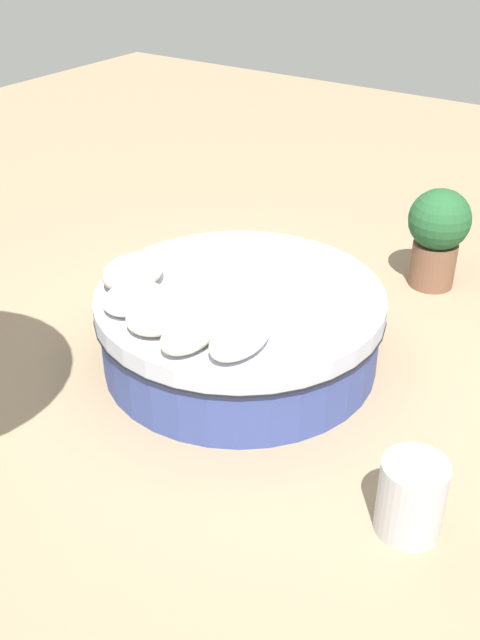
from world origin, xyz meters
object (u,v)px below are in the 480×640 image
throw_pillow_2 (157,317)px  round_bed (240,326)px  throw_pillow_3 (190,334)px  side_table (411,497)px  planter (438,233)px  throw_pillow_0 (133,272)px  throw_pillow_4 (240,338)px  throw_pillow_1 (134,298)px

throw_pillow_2 → round_bed: bearing=-14.3°
throw_pillow_3 → side_table: bearing=-93.4°
planter → throw_pillow_0: bearing=148.3°
throw_pillow_2 → planter: bearing=-18.9°
round_bed → side_table: bearing=-116.3°
throw_pillow_0 → throw_pillow_4: bearing=-103.7°
throw_pillow_0 → throw_pillow_4: (-0.27, -1.11, -0.01)m
throw_pillow_0 → throw_pillow_3: (-0.40, -0.82, -0.02)m
throw_pillow_3 → throw_pillow_4: size_ratio=0.93×
throw_pillow_0 → throw_pillow_1: bearing=-137.9°
throw_pillow_1 → planter: 2.81m
throw_pillow_1 → planter: bearing=-25.3°
round_bed → throw_pillow_1: 0.84m
round_bed → side_table: 1.90m
throw_pillow_0 → side_table: size_ratio=1.05×
throw_pillow_3 → planter: (2.69, -0.60, -0.18)m
throw_pillow_2 → throw_pillow_4: bearing=-82.7°
throw_pillow_2 → throw_pillow_4: (0.08, -0.60, 0.02)m
throw_pillow_1 → throw_pillow_2: size_ratio=1.10×
throw_pillow_4 → side_table: bearing=-99.7°
round_bed → throw_pillow_1: bearing=141.4°
throw_pillow_0 → side_table: (-0.49, -2.39, -0.47)m
throw_pillow_0 → throw_pillow_3: bearing=-115.8°
throw_pillow_4 → throw_pillow_0: bearing=76.3°
round_bed → throw_pillow_2: 0.81m
round_bed → planter: bearing=-20.6°
round_bed → side_table: round_bed is taller
throw_pillow_2 → throw_pillow_3: size_ratio=0.87×
throw_pillow_0 → planter: size_ratio=0.55×
throw_pillow_2 → throw_pillow_3: bearing=-98.7°
side_table → throw_pillow_3: bearing=86.6°
throw_pillow_3 → throw_pillow_4: 0.32m
side_table → round_bed: bearing=63.7°
throw_pillow_1 → throw_pillow_4: 0.90m
throw_pillow_1 → planter: planter is taller
throw_pillow_0 → throw_pillow_4: size_ratio=0.94×
round_bed → throw_pillow_4: size_ratio=4.02×
throw_pillow_3 → planter: planter is taller
throw_pillow_4 → side_table: (-0.22, -1.28, -0.45)m
throw_pillow_2 → throw_pillow_4: throw_pillow_4 is taller
throw_pillow_3 → planter: 2.76m
throw_pillow_0 → throw_pillow_1: (-0.24, -0.22, -0.03)m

